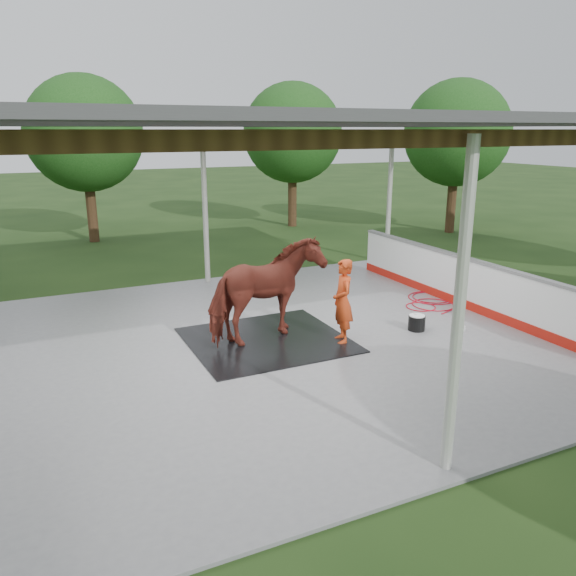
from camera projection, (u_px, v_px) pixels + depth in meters
name	position (u px, v px, depth m)	size (l,w,h in m)	color
ground	(282.00, 341.00, 10.82)	(100.00, 100.00, 0.00)	#1E3814
concrete_slab	(282.00, 340.00, 10.81)	(12.00, 10.00, 0.05)	slate
pavilion_structure	(281.00, 128.00, 9.74)	(12.60, 10.60, 4.05)	beige
dasher_board	(468.00, 285.00, 12.55)	(0.16, 8.00, 1.15)	#B2190E
tree_belt	(276.00, 138.00, 10.69)	(28.00, 28.00, 5.80)	#382314
rubber_mat	(267.00, 340.00, 10.73)	(2.90, 2.72, 0.02)	black
horse	(266.00, 291.00, 10.46)	(1.03, 2.26, 1.91)	maroon
handler	(343.00, 301.00, 10.46)	(0.58, 0.38, 1.60)	#C03914
wash_bucket	(417.00, 322.00, 11.24)	(0.34, 0.34, 0.31)	black
soap_bottle_a	(414.00, 321.00, 11.30)	(0.13, 0.13, 0.33)	silver
soap_bottle_b	(464.00, 327.00, 11.18)	(0.08, 0.08, 0.17)	#338CD8
hose_coil	(431.00, 301.00, 13.17)	(1.74, 1.63, 0.02)	#B80D20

